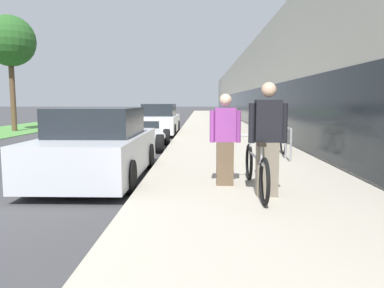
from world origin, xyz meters
TOP-DOWN VIEW (x-y plane):
  - sidewalk_slab at (5.61, 21.00)m, footprint 4.21×70.00m
  - storefront_facade at (12.74, 29.00)m, footprint 10.01×70.00m
  - lawn_strip at (-6.02, 25.00)m, footprint 4.23×70.00m
  - tandem_bicycle at (5.55, 1.76)m, footprint 0.52×2.45m
  - person_rider at (5.68, 1.45)m, footprint 0.61×0.24m
  - person_bystander at (5.06, 2.23)m, footprint 0.56×0.22m
  - bike_rack_hoop at (6.86, 5.13)m, footprint 0.05×0.60m
  - cruiser_bike_nearest at (6.97, 6.68)m, footprint 0.52×1.66m
  - parked_sedan_curbside at (2.49, 3.23)m, footprint 1.94×4.16m
  - vintage_roadster_curbside at (2.54, 8.26)m, footprint 1.83×3.92m
  - parked_sedan_far at (2.58, 13.91)m, footprint 1.79×4.73m
  - street_tree_far at (-5.44, 15.45)m, footprint 2.64×2.64m

SIDE VIEW (x-z plane):
  - lawn_strip at x=-6.02m, z-range 0.00..0.03m
  - sidewalk_slab at x=5.61m, z-range 0.00..0.12m
  - vintage_roadster_curbside at x=2.54m, z-range -0.06..0.85m
  - cruiser_bike_nearest at x=6.97m, z-range 0.05..0.92m
  - tandem_bicycle at x=5.55m, z-range 0.05..0.94m
  - bike_rack_hoop at x=6.86m, z-range 0.21..1.05m
  - parked_sedan_curbside at x=2.49m, z-range -0.06..1.42m
  - parked_sedan_far at x=2.58m, z-range -0.06..1.43m
  - person_bystander at x=5.06m, z-range 0.12..1.76m
  - person_rider at x=5.68m, z-range 0.12..1.92m
  - storefront_facade at x=12.74m, z-range -0.01..5.27m
  - street_tree_far at x=-5.44m, z-range 1.68..7.78m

